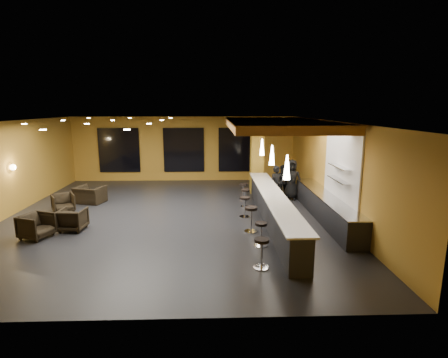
{
  "coord_description": "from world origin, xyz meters",
  "views": [
    {
      "loc": [
        1.57,
        -12.57,
        4.01
      ],
      "look_at": [
        2.0,
        0.5,
        1.3
      ],
      "focal_mm": 28.0,
      "sensor_mm": 36.0,
      "label": 1
    }
  ],
  "objects_px": {
    "staff_a": "(277,185)",
    "bar_stool_2": "(251,216)",
    "staff_c": "(292,180)",
    "bar_stool_5": "(243,189)",
    "pendant_0": "(287,167)",
    "bar_counter": "(273,210)",
    "staff_b": "(284,182)",
    "armchair_b": "(73,219)",
    "bar_stool_4": "(245,196)",
    "armchair_d": "(90,195)",
    "armchair_a": "(36,226)",
    "bar_stool_3": "(245,204)",
    "bar_stool_1": "(261,231)",
    "pendant_2": "(262,147)",
    "column": "(257,156)",
    "pendant_1": "(272,155)",
    "armchair_c": "(63,203)",
    "bar_stool_0": "(262,249)",
    "prep_counter": "(325,207)"
  },
  "relations": [
    {
      "from": "staff_a",
      "to": "bar_stool_2",
      "type": "bearing_deg",
      "value": -125.41
    },
    {
      "from": "staff_c",
      "to": "bar_stool_5",
      "type": "xyz_separation_m",
      "value": [
        -2.12,
        0.0,
        -0.42
      ]
    },
    {
      "from": "bar_stool_2",
      "to": "pendant_0",
      "type": "bearing_deg",
      "value": -55.09
    },
    {
      "from": "bar_counter",
      "to": "staff_b",
      "type": "height_order",
      "value": "staff_b"
    },
    {
      "from": "armchair_b",
      "to": "bar_counter",
      "type": "bearing_deg",
      "value": -172.43
    },
    {
      "from": "pendant_0",
      "to": "bar_stool_4",
      "type": "height_order",
      "value": "pendant_0"
    },
    {
      "from": "armchair_d",
      "to": "bar_stool_5",
      "type": "xyz_separation_m",
      "value": [
        6.54,
        0.36,
        0.1
      ]
    },
    {
      "from": "armchair_a",
      "to": "armchair_b",
      "type": "relative_size",
      "value": 1.04
    },
    {
      "from": "armchair_d",
      "to": "bar_stool_3",
      "type": "xyz_separation_m",
      "value": [
        6.37,
        -2.16,
        0.13
      ]
    },
    {
      "from": "armchair_b",
      "to": "bar_stool_1",
      "type": "bearing_deg",
      "value": 169.45
    },
    {
      "from": "armchair_d",
      "to": "bar_stool_3",
      "type": "relative_size",
      "value": 1.44
    },
    {
      "from": "staff_a",
      "to": "bar_stool_3",
      "type": "bearing_deg",
      "value": -141.88
    },
    {
      "from": "pendant_2",
      "to": "bar_stool_2",
      "type": "bearing_deg",
      "value": -102.68
    },
    {
      "from": "bar_counter",
      "to": "pendant_2",
      "type": "height_order",
      "value": "pendant_2"
    },
    {
      "from": "column",
      "to": "bar_stool_4",
      "type": "relative_size",
      "value": 4.78
    },
    {
      "from": "pendant_0",
      "to": "bar_stool_1",
      "type": "bearing_deg",
      "value": 178.54
    },
    {
      "from": "bar_stool_4",
      "to": "bar_counter",
      "type": "bearing_deg",
      "value": -70.47
    },
    {
      "from": "column",
      "to": "armchair_a",
      "type": "relative_size",
      "value": 4.16
    },
    {
      "from": "bar_stool_3",
      "to": "pendant_1",
      "type": "bearing_deg",
      "value": -16.95
    },
    {
      "from": "staff_c",
      "to": "bar_stool_4",
      "type": "distance_m",
      "value": 2.46
    },
    {
      "from": "pendant_0",
      "to": "staff_a",
      "type": "xyz_separation_m",
      "value": [
        0.6,
        4.6,
        -1.54
      ]
    },
    {
      "from": "armchair_c",
      "to": "armchair_d",
      "type": "distance_m",
      "value": 1.38
    },
    {
      "from": "armchair_c",
      "to": "bar_stool_0",
      "type": "relative_size",
      "value": 1.0
    },
    {
      "from": "armchair_b",
      "to": "armchair_c",
      "type": "bearing_deg",
      "value": -56.67
    },
    {
      "from": "prep_counter",
      "to": "staff_a",
      "type": "height_order",
      "value": "staff_a"
    },
    {
      "from": "armchair_d",
      "to": "bar_stool_3",
      "type": "distance_m",
      "value": 6.73
    },
    {
      "from": "armchair_d",
      "to": "bar_stool_4",
      "type": "bearing_deg",
      "value": -170.68
    },
    {
      "from": "pendant_2",
      "to": "armchair_d",
      "type": "distance_m",
      "value": 7.55
    },
    {
      "from": "pendant_2",
      "to": "armchair_c",
      "type": "xyz_separation_m",
      "value": [
        -7.9,
        -1.29,
        -1.99
      ]
    },
    {
      "from": "pendant_1",
      "to": "staff_a",
      "type": "relative_size",
      "value": 0.43
    },
    {
      "from": "pendant_2",
      "to": "bar_stool_3",
      "type": "bearing_deg",
      "value": -112.3
    },
    {
      "from": "bar_counter",
      "to": "armchair_c",
      "type": "distance_m",
      "value": 8.08
    },
    {
      "from": "staff_a",
      "to": "bar_stool_2",
      "type": "height_order",
      "value": "staff_a"
    },
    {
      "from": "armchair_a",
      "to": "bar_stool_4",
      "type": "relative_size",
      "value": 1.15
    },
    {
      "from": "staff_b",
      "to": "bar_stool_0",
      "type": "distance_m",
      "value": 7.17
    },
    {
      "from": "armchair_c",
      "to": "bar_stool_5",
      "type": "bearing_deg",
      "value": -19.99
    },
    {
      "from": "staff_c",
      "to": "pendant_1",
      "type": "bearing_deg",
      "value": -97.48
    },
    {
      "from": "pendant_1",
      "to": "staff_a",
      "type": "distance_m",
      "value": 2.67
    },
    {
      "from": "pendant_0",
      "to": "armchair_c",
      "type": "bearing_deg",
      "value": 154.85
    },
    {
      "from": "bar_stool_2",
      "to": "pendant_2",
      "type": "bearing_deg",
      "value": 77.32
    },
    {
      "from": "prep_counter",
      "to": "bar_stool_4",
      "type": "xyz_separation_m",
      "value": [
        -2.76,
        1.64,
        0.04
      ]
    },
    {
      "from": "bar_stool_3",
      "to": "pendant_0",
      "type": "bearing_deg",
      "value": -71.83
    },
    {
      "from": "bar_stool_5",
      "to": "armchair_b",
      "type": "bearing_deg",
      "value": -148.16
    },
    {
      "from": "armchair_d",
      "to": "armchair_c",
      "type": "bearing_deg",
      "value": 79.64
    },
    {
      "from": "armchair_c",
      "to": "bar_stool_2",
      "type": "bearing_deg",
      "value": -52.0
    },
    {
      "from": "staff_b",
      "to": "armchair_a",
      "type": "relative_size",
      "value": 1.78
    },
    {
      "from": "pendant_2",
      "to": "bar_stool_5",
      "type": "distance_m",
      "value": 2.06
    },
    {
      "from": "staff_b",
      "to": "pendant_0",
      "type": "bearing_deg",
      "value": -84.14
    },
    {
      "from": "pendant_1",
      "to": "bar_stool_1",
      "type": "xyz_separation_m",
      "value": [
        -0.69,
        -2.48,
        -1.89
      ]
    },
    {
      "from": "staff_a",
      "to": "armchair_b",
      "type": "height_order",
      "value": "staff_a"
    }
  ]
}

